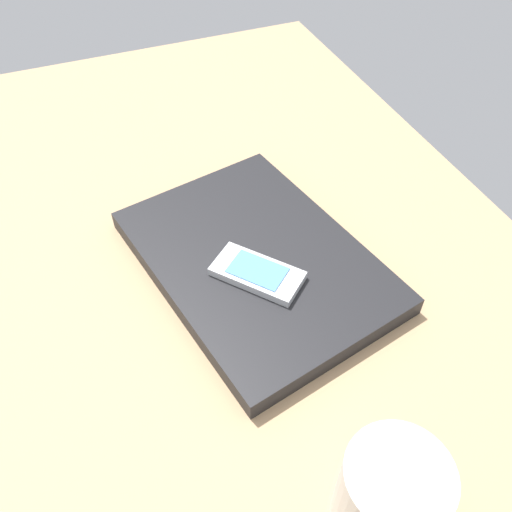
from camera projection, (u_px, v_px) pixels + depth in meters
The scene contains 4 objects.
desk_surface at pixel (211, 282), 64.96cm from camera, with size 120.00×80.00×3.00cm, color tan.
laptop_closed at pixel (256, 260), 63.75cm from camera, with size 32.15×22.85×2.44cm, color black.
cell_phone_on_laptop at pixel (257, 273), 60.04cm from camera, with size 10.93×10.26×1.14cm.
coffee_mug at pixel (390, 500), 41.56cm from camera, with size 11.86×8.30×9.64cm.
Camera 1 is at (40.89, -10.66, 51.24)cm, focal length 37.38 mm.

